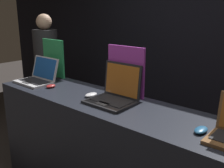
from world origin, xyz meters
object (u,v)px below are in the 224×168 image
Objects in this scene: promo_stand_middle at (126,74)px; promo_stand_front at (54,60)px; laptop_middle at (115,93)px; mouse_middle at (91,95)px; laptop_front at (38,77)px; mouse_back at (201,130)px; mouse_front at (51,86)px; person_bystander at (48,75)px.

promo_stand_front is at bearing 179.48° from promo_stand_middle.
laptop_middle is 2.97× the size of mouse_middle.
laptop_front is 3.14× the size of mouse_middle.
promo_stand_middle is 3.63× the size of mouse_back.
promo_stand_front is 1.69m from mouse_back.
promo_stand_middle is at bearing 163.73° from mouse_back.
mouse_front is 0.22× the size of promo_stand_middle.
laptop_middle is (0.94, -0.14, -0.12)m from promo_stand_front.
promo_stand_front is 0.82m from person_bystander.
person_bystander is at bearing 162.22° from laptop_middle.
promo_stand_front is at bearing 171.39° from laptop_middle.
laptop_middle is at bearing -90.00° from promo_stand_middle.
laptop_front reaches higher than mouse_back.
mouse_middle is 0.28× the size of promo_stand_middle.
promo_stand_front reaches higher than laptop_middle.
person_bystander is (-1.36, 0.54, -0.15)m from mouse_middle.
promo_stand_front is at bearing 172.49° from mouse_back.
laptop_middle is 3.05× the size of mouse_back.
laptop_front is 3.98× the size of mouse_front.
promo_stand_middle reaches higher than mouse_front.
laptop_front is 3.23× the size of mouse_back.
mouse_back is at bearing -7.51° from promo_stand_front.
promo_stand_front reaches higher than mouse_back.
mouse_front is at bearing -33.72° from person_bystander.
laptop_middle reaches higher than laptop_front.
promo_stand_middle is 1.67m from person_bystander.
mouse_middle is (-0.23, -0.03, -0.05)m from laptop_middle.
mouse_middle is at bearing 177.24° from mouse_back.
mouse_front is 0.47m from mouse_middle.
promo_stand_front is at bearing 166.32° from mouse_middle.
promo_stand_middle is at bearing 11.53° from laptop_front.
mouse_middle is (0.71, -0.17, -0.18)m from promo_stand_front.
promo_stand_front is 3.41× the size of mouse_middle.
person_bystander is (-0.90, 0.60, -0.15)m from mouse_front.
mouse_front is 0.23× the size of promo_stand_front.
promo_stand_front is 0.96× the size of promo_stand_middle.
person_bystander is at bearing 166.69° from promo_stand_middle.
promo_stand_middle reaches higher than mouse_back.
promo_stand_middle is (0.94, 0.19, 0.14)m from laptop_front.
laptop_front is at bearing 172.39° from mouse_front.
laptop_middle is 0.22× the size of person_bystander.
promo_stand_front is 0.75m from mouse_middle.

